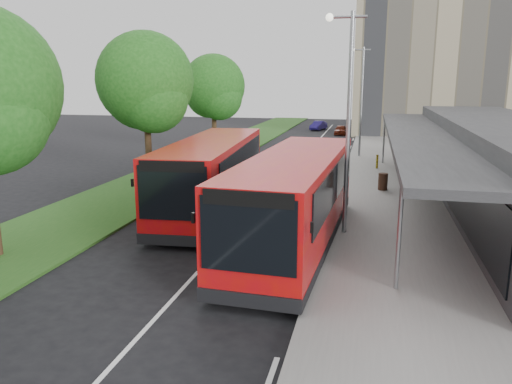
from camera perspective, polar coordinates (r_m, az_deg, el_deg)
ground at (r=18.19m, az=-3.75°, el=-5.97°), size 120.00×120.00×0.00m
pavement at (r=36.95m, az=14.39°, el=3.37°), size 5.00×80.00×0.15m
grass_verge at (r=38.85m, az=-5.18°, el=4.13°), size 5.00×80.00×0.10m
lane_centre_line at (r=32.41m, az=3.88°, el=2.36°), size 0.12×70.00×0.01m
kerb_dashes at (r=36.00m, az=10.11°, el=3.23°), size 0.12×56.00×0.01m
office_block at (r=59.26m, az=22.49°, el=14.87°), size 22.00×12.00×18.00m
station_building at (r=25.45m, az=26.13°, el=2.88°), size 7.70×26.00×4.00m
tree_mid at (r=28.24m, az=-12.48°, el=11.63°), size 5.23×5.23×8.41m
tree_far at (r=39.43m, az=-4.87°, el=11.52°), size 4.84×4.84×7.78m
lamp_post_near at (r=18.54m, az=10.31°, el=9.11°), size 1.44×0.28×8.00m
lamp_post_far at (r=38.51m, az=11.87°, el=10.81°), size 1.44×0.28×8.00m
bus_main at (r=17.60m, az=4.44°, el=-0.95°), size 3.49×11.64×3.26m
bus_second at (r=22.38m, az=-5.05°, el=1.93°), size 3.74×11.53×3.22m
litter_bin at (r=27.03m, az=14.30°, el=1.17°), size 0.50×0.50×0.88m
bollard at (r=33.54m, az=13.67°, el=3.40°), size 0.19×0.19×0.90m
car_near at (r=55.05m, az=9.65°, el=7.02°), size 1.29×3.09×1.05m
car_far at (r=59.87m, az=7.16°, el=7.54°), size 1.89×3.34×1.04m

